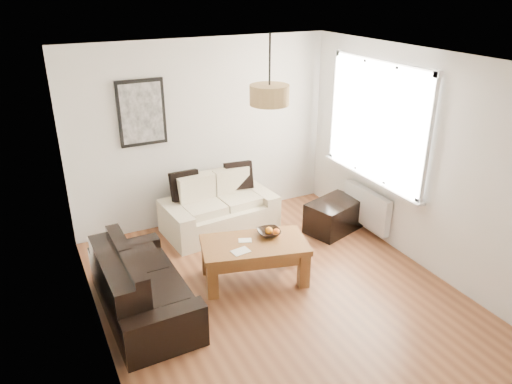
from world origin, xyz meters
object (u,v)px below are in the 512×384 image
sofa_leather (143,283)px  coffee_table (254,261)px  loveseat_cream (219,205)px  ottoman (334,216)px

sofa_leather → coffee_table: (1.32, 0.02, -0.11)m
loveseat_cream → sofa_leather: (-1.44, -1.37, -0.02)m
coffee_table → ottoman: 1.67m
loveseat_cream → coffee_table: size_ratio=1.26×
loveseat_cream → sofa_leather: bearing=-141.3°
sofa_leather → coffee_table: sofa_leather is taller
ottoman → sofa_leather: bearing=-167.7°
loveseat_cream → ottoman: size_ratio=1.99×
sofa_leather → ottoman: (2.88, 0.63, -0.14)m
loveseat_cream → coffee_table: (-0.12, -1.35, -0.13)m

